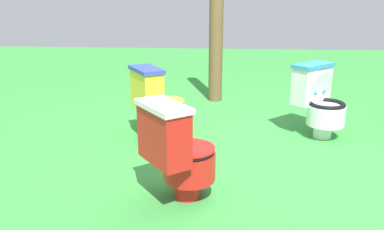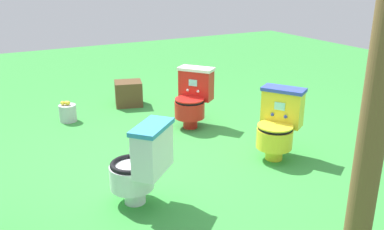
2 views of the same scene
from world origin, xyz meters
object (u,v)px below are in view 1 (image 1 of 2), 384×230
wooden_post (216,20)px  toilet_yellow (158,103)px  toilet_red (178,151)px  toilet_white (319,100)px

wooden_post → toilet_yellow: bearing=-19.6°
toilet_red → toilet_white: bearing=101.3°
toilet_yellow → toilet_white: same height
toilet_white → wooden_post: (-1.31, -1.06, 0.68)m
toilet_red → wooden_post: (-2.74, 0.20, 0.69)m
toilet_white → wooden_post: 1.82m
toilet_white → wooden_post: size_ratio=0.34×
toilet_yellow → toilet_white: 1.61m
toilet_white → wooden_post: bearing=-92.7°
toilet_yellow → wooden_post: wooden_post is taller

